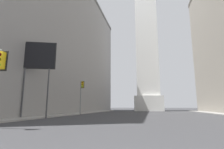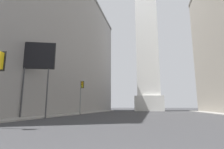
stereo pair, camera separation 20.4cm
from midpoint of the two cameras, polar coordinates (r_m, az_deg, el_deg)
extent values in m
cube|color=gray|center=(28.46, -20.57, -12.47)|extent=(5.00, 70.64, 0.15)
cube|color=gray|center=(49.28, -24.17, 8.26)|extent=(26.46, 58.87, 32.84)
cube|color=silver|center=(59.70, 11.94, -9.26)|extent=(9.03, 9.03, 4.78)
cube|color=white|center=(66.10, 11.02, 15.22)|extent=(7.22, 7.22, 50.04)
cylinder|color=slate|center=(33.21, -10.39, -7.35)|extent=(0.18, 0.18, 6.18)
cylinder|color=#262626|center=(33.19, -10.57, -12.60)|extent=(0.40, 0.40, 0.10)
cube|color=yellow|center=(33.30, -9.80, -3.24)|extent=(0.37, 0.37, 1.10)
cube|color=black|center=(33.47, -9.71, -3.28)|extent=(0.58, 0.08, 1.32)
sphere|color=#410907|center=(33.17, -9.88, -2.62)|extent=(0.22, 0.22, 0.22)
sphere|color=#483506|center=(33.12, -9.89, -3.20)|extent=(0.22, 0.22, 0.22)
sphere|color=green|center=(33.08, -9.91, -3.79)|extent=(0.22, 0.22, 0.22)
cube|color=yellow|center=(13.20, -32.79, 3.90)|extent=(0.37, 0.37, 1.10)
cube|color=black|center=(13.33, -32.29, 3.72)|extent=(0.58, 0.08, 1.32)
sphere|color=#410907|center=(13.14, -33.17, 5.53)|extent=(0.22, 0.22, 0.22)
cylinder|color=#3F3F42|center=(24.07, -27.29, -5.23)|extent=(0.18, 0.18, 6.21)
cylinder|color=#3F3F42|center=(23.27, -20.52, -5.59)|extent=(0.18, 0.18, 6.21)
cube|color=black|center=(24.44, -23.14, 5.75)|extent=(3.97, 1.66, 3.30)
cube|color=black|center=(24.44, -23.14, 5.75)|extent=(4.15, 1.63, 3.54)
camera|label=1|loc=(0.10, -90.14, 0.03)|focal=28.00mm
camera|label=2|loc=(0.10, 89.86, -0.03)|focal=28.00mm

